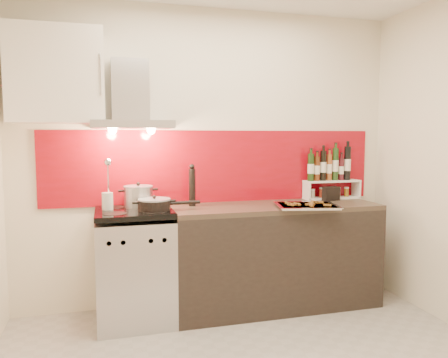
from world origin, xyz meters
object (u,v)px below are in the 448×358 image
object	(u,v)px
range_stove	(135,267)
stock_pot	(138,196)
counter	(275,255)
pepper_mill	(192,186)
baking_tray	(307,205)
saute_pan	(155,204)

from	to	relation	value
range_stove	stock_pot	bearing A→B (deg)	70.52
counter	pepper_mill	size ratio (longest dim) A/B	5.03
baking_tray	stock_pot	bearing A→B (deg)	166.22
baking_tray	pepper_mill	bearing A→B (deg)	160.54
counter	range_stove	bearing A→B (deg)	-179.77
counter	saute_pan	xyz separation A→B (m)	(-1.04, -0.07, 0.51)
counter	saute_pan	world-z (taller)	saute_pan
stock_pot	saute_pan	bearing A→B (deg)	-59.91
stock_pot	baking_tray	world-z (taller)	stock_pot
stock_pot	baking_tray	size ratio (longest dim) A/B	0.42
range_stove	stock_pot	distance (m)	0.57
baking_tray	saute_pan	bearing A→B (deg)	173.83
range_stove	pepper_mill	distance (m)	0.81
range_stove	saute_pan	bearing A→B (deg)	-22.95
counter	stock_pot	xyz separation A→B (m)	(-1.15, 0.12, 0.55)
stock_pot	saute_pan	distance (m)	0.23
range_stove	pepper_mill	xyz separation A→B (m)	(0.49, 0.12, 0.63)
counter	stock_pot	bearing A→B (deg)	173.82
range_stove	baking_tray	xyz separation A→B (m)	(1.40, -0.20, 0.47)
range_stove	saute_pan	distance (m)	0.54
stock_pot	baking_tray	xyz separation A→B (m)	(1.35, -0.33, -0.08)
pepper_mill	baking_tray	world-z (taller)	pepper_mill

